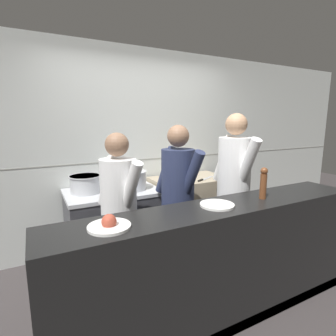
# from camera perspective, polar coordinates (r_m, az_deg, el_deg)

# --- Properties ---
(ground_plane) EXTENTS (14.00, 14.00, 0.00)m
(ground_plane) POSITION_cam_1_polar(r_m,az_deg,el_deg) (2.81, 7.90, -26.40)
(ground_plane) COLOR #383333
(wall_back_tiled) EXTENTS (8.00, 0.06, 2.60)m
(wall_back_tiled) POSITION_cam_1_polar(r_m,az_deg,el_deg) (3.59, -5.59, 4.31)
(wall_back_tiled) COLOR silver
(wall_back_tiled) RESTS_ON ground_plane
(oven_range) EXTENTS (1.06, 0.71, 0.87)m
(oven_range) POSITION_cam_1_polar(r_m,az_deg,el_deg) (3.26, -11.66, -12.20)
(oven_range) COLOR #38383D
(oven_range) RESTS_ON ground_plane
(prep_counter) EXTENTS (1.01, 0.65, 0.91)m
(prep_counter) POSITION_cam_1_polar(r_m,az_deg,el_deg) (3.66, 4.78, -9.17)
(prep_counter) COLOR gray
(prep_counter) RESTS_ON ground_plane
(pass_counter) EXTENTS (2.78, 0.45, 1.00)m
(pass_counter) POSITION_cam_1_polar(r_m,az_deg,el_deg) (2.37, 11.34, -19.69)
(pass_counter) COLOR black
(pass_counter) RESTS_ON ground_plane
(stock_pot) EXTENTS (0.35, 0.35, 0.20)m
(stock_pot) POSITION_cam_1_polar(r_m,az_deg,el_deg) (3.08, -17.55, -3.26)
(stock_pot) COLOR #B7BABF
(stock_pot) RESTS_ON oven_range
(sauce_pot) EXTENTS (0.35, 0.35, 0.22)m
(sauce_pot) POSITION_cam_1_polar(r_m,az_deg,el_deg) (3.11, -7.87, -2.56)
(sauce_pot) COLOR #B7BABF
(sauce_pot) RESTS_ON oven_range
(mixing_bowl_steel) EXTENTS (0.22, 0.22, 0.07)m
(mixing_bowl_steel) POSITION_cam_1_polar(r_m,az_deg,el_deg) (3.57, 4.08, -1.43)
(mixing_bowl_steel) COLOR #B7BABF
(mixing_bowl_steel) RESTS_ON prep_counter
(chefs_knife) EXTENTS (0.36, 0.21, 0.02)m
(chefs_knife) POSITION_cam_1_polar(r_m,az_deg,el_deg) (3.46, 7.90, -2.40)
(chefs_knife) COLOR #B7BABF
(chefs_knife) RESTS_ON prep_counter
(plated_dish_main) EXTENTS (0.27, 0.27, 0.10)m
(plated_dish_main) POSITION_cam_1_polar(r_m,az_deg,el_deg) (1.73, -12.70, -11.92)
(plated_dish_main) COLOR white
(plated_dish_main) RESTS_ON pass_counter
(plated_dish_appetiser) EXTENTS (0.27, 0.27, 0.02)m
(plated_dish_appetiser) POSITION_cam_1_polar(r_m,az_deg,el_deg) (2.14, 10.62, -7.90)
(plated_dish_appetiser) COLOR white
(plated_dish_appetiser) RESTS_ON pass_counter
(pepper_mill) EXTENTS (0.06, 0.06, 0.28)m
(pepper_mill) POSITION_cam_1_polar(r_m,az_deg,el_deg) (2.40, 20.06, -2.98)
(pepper_mill) COLOR brown
(pepper_mill) RESTS_ON pass_counter
(chef_head_cook) EXTENTS (0.39, 0.69, 1.57)m
(chef_head_cook) POSITION_cam_1_polar(r_m,az_deg,el_deg) (2.43, -10.58, -9.05)
(chef_head_cook) COLOR black
(chef_head_cook) RESTS_ON ground_plane
(chef_sous) EXTENTS (0.39, 0.72, 1.63)m
(chef_sous) POSITION_cam_1_polar(r_m,az_deg,el_deg) (2.67, 2.14, -6.33)
(chef_sous) COLOR black
(chef_sous) RESTS_ON ground_plane
(chef_line) EXTENTS (0.39, 0.77, 1.75)m
(chef_line) POSITION_cam_1_polar(r_m,az_deg,el_deg) (2.98, 14.07, -3.59)
(chef_line) COLOR black
(chef_line) RESTS_ON ground_plane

